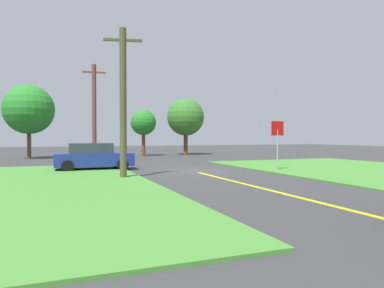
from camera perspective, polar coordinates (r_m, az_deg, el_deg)
ground_plane at (r=20.37m, az=0.04°, el=-4.43°), size 120.00×120.00×0.00m
grass_verge_right at (r=22.61m, az=27.36°, el=-3.90°), size 12.00×20.00×0.08m
lane_stripe_center at (r=13.29m, az=12.73°, el=-7.41°), size 0.20×14.00×0.01m
stop_sign at (r=20.81m, az=13.75°, el=1.36°), size 0.83×0.07×2.90m
parked_car_near_building at (r=21.71m, az=-15.79°, el=-2.00°), size 4.53×2.02×1.62m
utility_pole_near at (r=16.91m, az=-11.17°, el=6.81°), size 1.78×0.51×7.10m
utility_pole_mid at (r=28.85m, az=-15.65°, el=5.01°), size 1.80×0.35×7.72m
oak_tree_left at (r=37.25m, az=-7.92°, el=3.43°), size 2.67×2.67×4.86m
pine_tree_center at (r=39.41m, az=-1.04°, el=4.37°), size 4.17×4.17×6.32m
oak_tree_right at (r=35.34m, az=-25.05°, el=5.11°), size 4.51×4.51×6.76m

